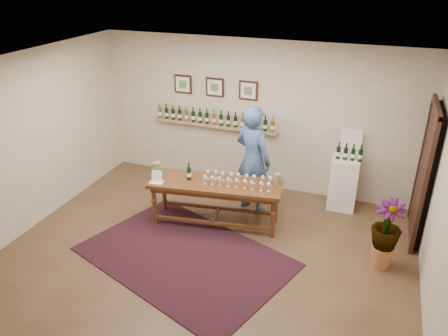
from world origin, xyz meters
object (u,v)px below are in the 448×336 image
(person, at_px, (253,160))
(potted_plant, at_px, (385,235))
(display_pedestal, at_px, (343,183))
(tasting_table, at_px, (215,188))

(person, bearing_deg, potted_plant, 179.56)
(display_pedestal, distance_m, potted_plant, 1.71)
(display_pedestal, height_order, potted_plant, display_pedestal)
(potted_plant, bearing_deg, person, 157.61)
(potted_plant, xyz_separation_m, person, (-2.23, 0.92, 0.41))
(potted_plant, bearing_deg, tasting_table, 174.37)
(tasting_table, xyz_separation_m, display_pedestal, (1.92, 1.28, -0.18))
(display_pedestal, bearing_deg, tasting_table, -146.23)
(person, bearing_deg, display_pedestal, -135.21)
(person, bearing_deg, tasting_table, 78.70)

